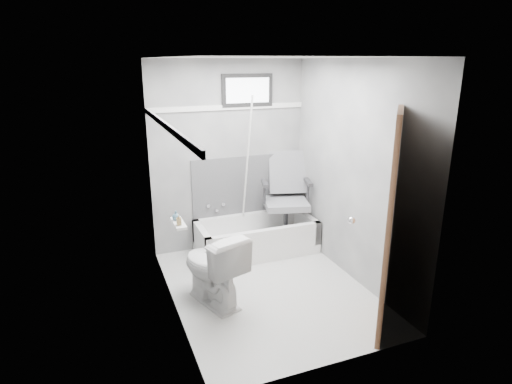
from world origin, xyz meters
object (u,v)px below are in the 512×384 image
bathtub (256,236)px  toilet (212,268)px  office_chair (286,197)px  soap_bottle_b (176,215)px  door (437,233)px  soap_bottle_a (179,220)px

bathtub → toilet: 1.30m
bathtub → office_chair: size_ratio=1.34×
bathtub → toilet: (-0.85, -0.97, 0.17)m
office_chair → toilet: 1.64m
soap_bottle_b → door: bearing=-34.6°
bathtub → soap_bottle_a: soap_bottle_a is taller
office_chair → door: 2.28m
bathtub → toilet: bearing=-131.4°
office_chair → door: door is taller
toilet → soap_bottle_b: size_ratio=8.36×
toilet → soap_bottle_a: bearing=-7.8°
door → soap_bottle_a: door is taller
toilet → door: (1.60, -1.24, 0.62)m
door → soap_bottle_a: 2.26m
office_chair → soap_bottle_a: (-1.60, -1.05, 0.29)m
bathtub → soap_bottle_a: size_ratio=15.66×
office_chair → toilet: bearing=-126.8°
office_chair → soap_bottle_b: office_chair is taller
door → soap_bottle_a: size_ratio=20.89×
office_chair → toilet: size_ratio=1.43×
soap_bottle_a → soap_bottle_b: 0.14m
office_chair → soap_bottle_b: bearing=-135.0°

